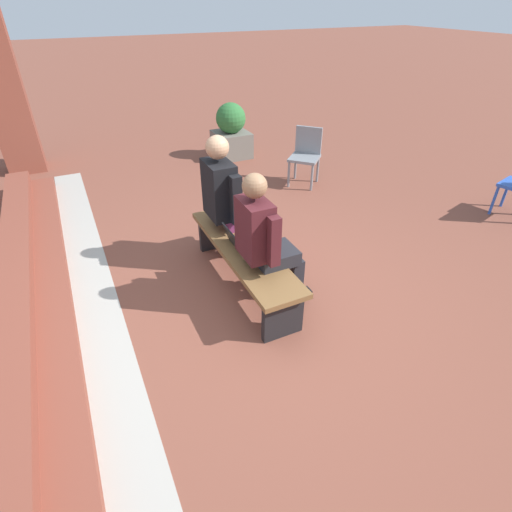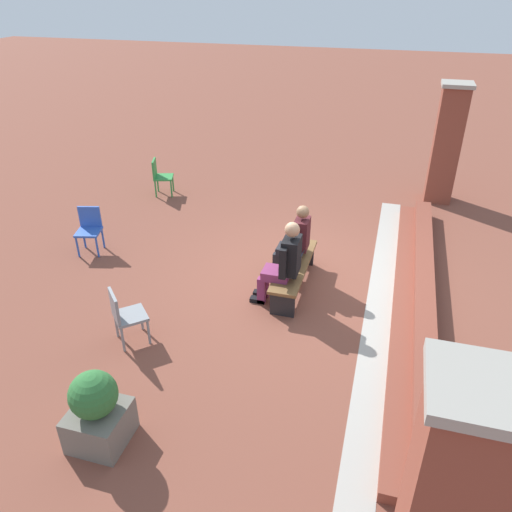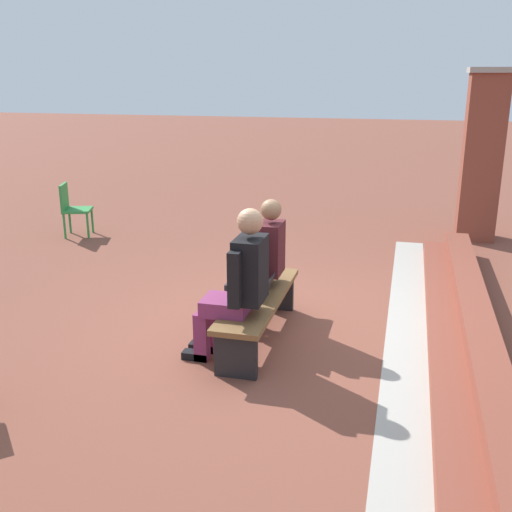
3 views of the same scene
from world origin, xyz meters
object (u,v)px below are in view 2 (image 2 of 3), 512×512
at_px(person_adult, 284,262).
at_px(laptop, 294,262).
at_px(bench, 294,269).
at_px(plastic_chair_mid_courtyard, 89,227).
at_px(plastic_chair_near_bench_left, 160,175).
at_px(plastic_chair_far_right, 124,314).
at_px(person_student, 295,240).
at_px(planter, 97,411).

bearing_deg(person_adult, laptop, 169.02).
bearing_deg(bench, plastic_chair_mid_courtyard, -93.19).
xyz_separation_m(person_adult, plastic_chair_near_bench_left, (-3.53, -3.74, -0.26)).
bearing_deg(plastic_chair_far_right, laptop, 135.11).
xyz_separation_m(plastic_chair_mid_courtyard, plastic_chair_far_right, (2.22, 1.94, 0.00)).
distance_m(bench, laptop, 0.15).
xyz_separation_m(plastic_chair_mid_courtyard, plastic_chair_near_bench_left, (-2.84, 0.06, 0.00)).
bearing_deg(bench, plastic_chair_far_right, -44.12).
relative_size(bench, person_student, 1.35).
bearing_deg(plastic_chair_far_right, plastic_chair_near_bench_left, -159.68).
xyz_separation_m(person_student, plastic_chair_far_right, (2.34, -1.88, -0.23)).
relative_size(plastic_chair_mid_courtyard, plastic_chair_far_right, 1.00).
height_order(person_student, person_adult, person_adult).
relative_size(bench, laptop, 5.62).
xyz_separation_m(person_adult, planter, (3.14, -1.32, -0.31)).
height_order(bench, plastic_chair_near_bench_left, plastic_chair_near_bench_left).
xyz_separation_m(plastic_chair_near_bench_left, plastic_chair_far_right, (5.06, 1.87, 0.00)).
height_order(bench, person_adult, person_adult).
distance_m(plastic_chair_near_bench_left, planter, 7.10).
relative_size(person_student, laptop, 4.15).
bearing_deg(laptop, person_student, -168.17).
relative_size(laptop, plastic_chair_mid_courtyard, 0.38).
distance_m(person_student, plastic_chair_near_bench_left, 4.64).
bearing_deg(planter, laptop, 158.57).
relative_size(bench, plastic_chair_near_bench_left, 2.14).
relative_size(plastic_chair_near_bench_left, planter, 0.89).
height_order(bench, planter, planter).
height_order(person_student, plastic_chair_mid_courtyard, person_student).
relative_size(bench, planter, 1.91).
bearing_deg(laptop, person_adult, -10.98).
distance_m(person_adult, planter, 3.42).
bearing_deg(person_student, laptop, 11.83).
distance_m(laptop, plastic_chair_mid_courtyard, 3.90).
bearing_deg(person_adult, bench, 171.38).
distance_m(bench, plastic_chair_near_bench_left, 4.89).
xyz_separation_m(laptop, plastic_chair_far_right, (1.96, -1.95, -0.02)).
bearing_deg(person_student, plastic_chair_near_bench_left, -125.97).
distance_m(person_student, plastic_chair_far_right, 3.01).
distance_m(person_student, plastic_chair_mid_courtyard, 3.82).
xyz_separation_m(bench, planter, (3.61, -1.39, 0.08)).
bearing_deg(person_student, plastic_chair_far_right, -38.75).
bearing_deg(person_student, bench, 11.26).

